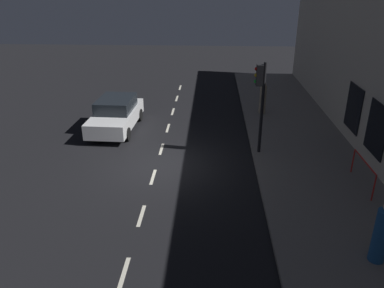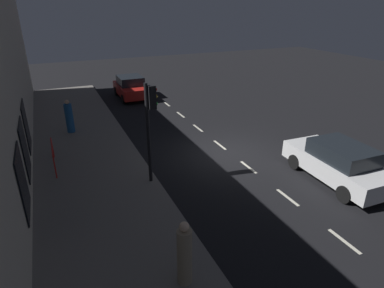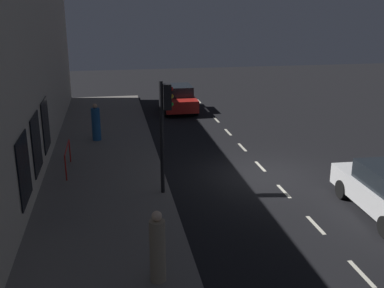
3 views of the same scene
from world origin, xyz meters
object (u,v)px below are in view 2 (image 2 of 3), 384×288
Objects in this scene: traffic_light at (150,115)px; parked_car_0 at (131,87)px; pedestrian_1 at (69,117)px; parked_car_1 at (338,162)px; pedestrian_0 at (185,255)px.

parked_car_0 is at bearing -100.45° from traffic_light.
parked_car_0 is (-2.32, -12.60, -2.06)m from traffic_light.
parked_car_0 is at bearing 36.71° from pedestrian_1.
pedestrian_1 is at bearing -69.97° from traffic_light.
pedestrian_0 is (7.55, 2.44, 0.18)m from parked_car_1.
traffic_light is 1.00× the size of parked_car_0.
traffic_light is 7.52m from parked_car_1.
traffic_light reaches higher than parked_car_0.
pedestrian_0 is 1.01× the size of pedestrian_1.
parked_car_0 is 2.17× the size of pedestrian_0.
pedestrian_1 is at bearing 136.07° from parked_car_1.
pedestrian_0 is at bearing -96.26° from pedestrian_1.
parked_car_0 is 18.03m from pedestrian_0.
traffic_light reaches higher than pedestrian_0.
parked_car_1 is 2.55× the size of pedestrian_1.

